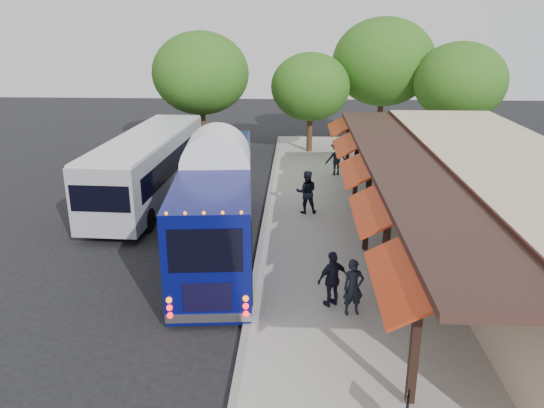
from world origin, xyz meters
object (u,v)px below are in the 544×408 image
(ped_c, at_px, (333,279))
(ped_d, at_px, (336,158))
(ped_a, at_px, (353,287))
(ped_b, at_px, (306,192))
(city_bus, at_px, (149,164))
(coach_bus, at_px, (218,199))

(ped_c, xyz_separation_m, ped_d, (1.02, 13.89, 0.08))
(ped_a, bearing_deg, ped_b, 85.88)
(city_bus, relative_size, ped_c, 6.90)
(city_bus, relative_size, ped_d, 6.31)
(coach_bus, height_order, city_bus, coach_bus)
(coach_bus, xyz_separation_m, ped_c, (3.83, -4.17, -0.91))
(coach_bus, relative_size, city_bus, 0.98)
(ped_b, distance_m, ped_d, 6.29)
(coach_bus, xyz_separation_m, ped_b, (3.20, 3.65, -0.82))
(city_bus, bearing_deg, ped_c, -48.93)
(coach_bus, distance_m, city_bus, 6.86)
(coach_bus, xyz_separation_m, ped_d, (4.85, 9.72, -0.84))
(ped_d, bearing_deg, ped_c, 70.84)
(coach_bus, height_order, ped_b, coach_bus)
(coach_bus, height_order, ped_c, coach_bus)
(ped_a, bearing_deg, ped_c, 128.54)
(ped_a, bearing_deg, city_bus, 117.20)
(ped_a, xyz_separation_m, ped_d, (0.48, 14.33, 0.10))
(city_bus, xyz_separation_m, ped_b, (7.19, -1.92, -0.61))
(ped_a, height_order, ped_c, ped_c)
(city_bus, height_order, ped_c, city_bus)
(coach_bus, xyz_separation_m, city_bus, (-3.99, 5.57, -0.21))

